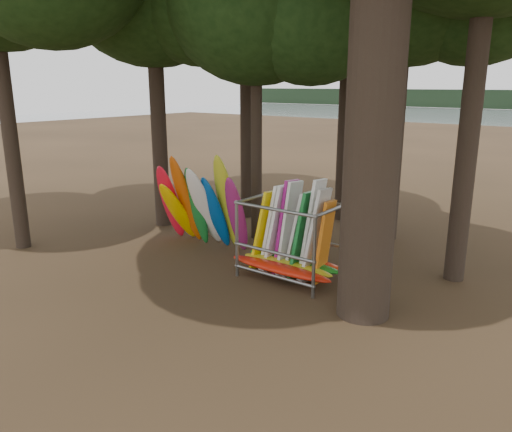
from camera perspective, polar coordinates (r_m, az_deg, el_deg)
The scene contains 3 objects.
ground at distance 14.23m, azimuth -4.48°, elevation -6.54°, with size 120.00×120.00×0.00m, color #47331E.
kayak_row at distance 16.21m, azimuth -6.28°, elevation 1.05°, with size 3.41×1.87×3.27m.
storage_rack at distance 13.58m, azimuth 3.88°, elevation -3.08°, with size 3.17×1.50×2.81m.
Camera 1 is at (8.87, -9.85, 5.18)m, focal length 35.00 mm.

